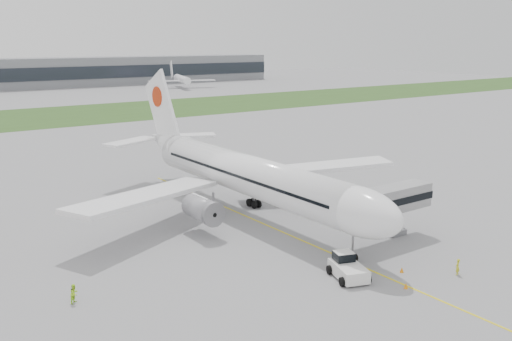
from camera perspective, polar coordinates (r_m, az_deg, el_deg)
ground at (r=70.50m, az=0.94°, el=-5.43°), size 600.00×600.00×0.00m
apron_markings at (r=66.75m, az=3.50°, el=-6.52°), size 70.00×70.00×0.04m
grass_strip at (r=179.72m, az=-22.45°, el=4.83°), size 600.00×50.00×0.02m
airliner at (r=72.80m, az=-1.32°, el=-0.21°), size 48.13×53.95×17.88m
pushback_tug at (r=55.83m, az=9.11°, el=-9.50°), size 4.07×4.96×2.25m
jet_bridge at (r=64.42m, az=12.39°, el=-3.18°), size 13.61×3.97×6.30m
safety_cone_left at (r=54.83m, az=14.77°, el=-11.08°), size 0.39×0.39×0.53m
safety_cone_right at (r=58.26m, az=14.38°, el=-9.60°), size 0.39×0.39×0.53m
ground_crew_near at (r=59.05m, az=19.50°, el=-9.07°), size 0.68×0.55×1.63m
ground_crew_far at (r=52.60m, az=-17.71°, el=-11.64°), size 1.06×1.02×1.71m
distant_aircraft_right at (r=276.26m, az=-7.38°, el=8.17°), size 38.78×36.37×12.13m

